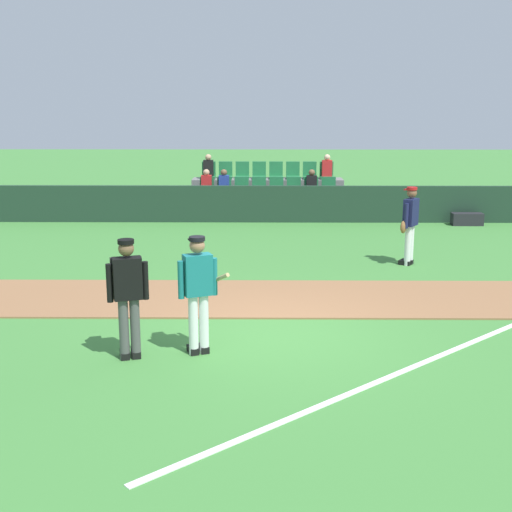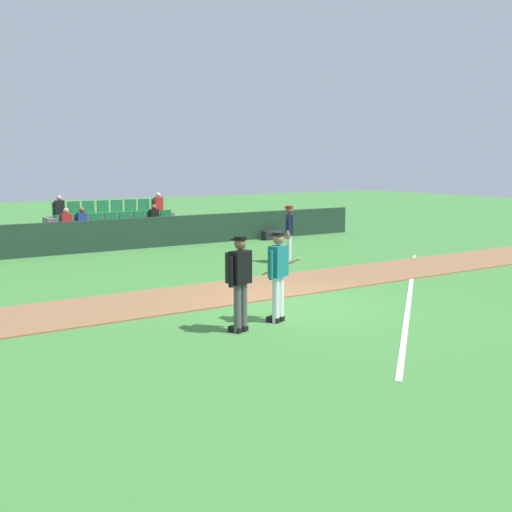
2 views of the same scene
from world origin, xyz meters
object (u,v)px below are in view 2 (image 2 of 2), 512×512
Objects in this scene: umpire_home_plate at (239,278)px; runner_navy_jersey at (289,232)px; batter_teal_jersey at (278,273)px; equipment_bag at (273,235)px.

umpire_home_plate and runner_navy_jersey have the same top height.
batter_teal_jersey is at bearing -127.19° from runner_navy_jersey.
umpire_home_plate is at bearing -132.11° from runner_navy_jersey.
runner_navy_jersey is (4.21, 5.54, -0.01)m from batter_teal_jersey.
equipment_bag is (7.95, 10.71, -0.82)m from umpire_home_plate.
runner_navy_jersey is at bearing -119.12° from equipment_bag.
batter_teal_jersey is 1.00× the size of umpire_home_plate.
umpire_home_plate is 1.00× the size of runner_navy_jersey.
batter_teal_jersey is 6.96m from runner_navy_jersey.
umpire_home_plate is 7.74m from runner_navy_jersey.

